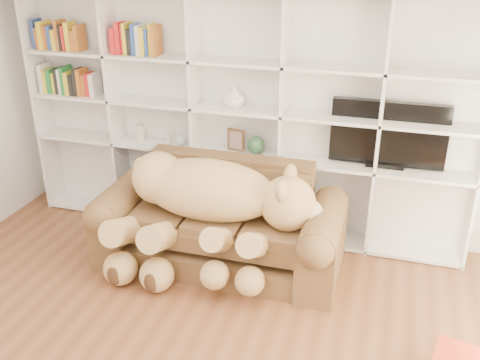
% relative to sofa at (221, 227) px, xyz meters
% --- Properties ---
extents(wall_back, '(5.00, 0.02, 2.70)m').
position_rel_sofa_xyz_m(wall_back, '(-0.01, 0.83, 1.00)').
color(wall_back, white).
rests_on(wall_back, floor).
extents(bookshelf, '(4.43, 0.35, 2.40)m').
position_rel_sofa_xyz_m(bookshelf, '(-0.25, 0.69, 0.95)').
color(bookshelf, white).
rests_on(bookshelf, floor).
extents(sofa, '(2.22, 0.96, 0.93)m').
position_rel_sofa_xyz_m(sofa, '(0.00, 0.00, 0.00)').
color(sofa, brown).
rests_on(sofa, floor).
extents(teddy_bear, '(1.83, 0.96, 1.06)m').
position_rel_sofa_xyz_m(teddy_bear, '(-0.06, -0.19, 0.32)').
color(teddy_bear, '#DCAF6E').
rests_on(teddy_bear, sofa).
extents(throw_pillow, '(0.38, 0.22, 0.40)m').
position_rel_sofa_xyz_m(throw_pillow, '(-0.54, 0.16, 0.31)').
color(throw_pillow, '#500D20').
rests_on(throw_pillow, sofa).
extents(tv, '(1.04, 0.18, 0.61)m').
position_rel_sofa_xyz_m(tv, '(1.39, 0.68, 0.81)').
color(tv, black).
rests_on(tv, bookshelf).
extents(picture_frame, '(0.18, 0.05, 0.22)m').
position_rel_sofa_xyz_m(picture_frame, '(-0.05, 0.63, 0.63)').
color(picture_frame, '#53361C').
rests_on(picture_frame, bookshelf).
extents(green_vase, '(0.17, 0.17, 0.17)m').
position_rel_sofa_xyz_m(green_vase, '(0.16, 0.63, 0.60)').
color(green_vase, '#2A5231').
rests_on(green_vase, bookshelf).
extents(figurine_tall, '(0.11, 0.11, 0.18)m').
position_rel_sofa_xyz_m(figurine_tall, '(-1.09, 0.63, 0.60)').
color(figurine_tall, beige).
rests_on(figurine_tall, bookshelf).
extents(figurine_short, '(0.08, 0.08, 0.11)m').
position_rel_sofa_xyz_m(figurine_short, '(-0.77, 0.63, 0.57)').
color(figurine_short, beige).
rests_on(figurine_short, bookshelf).
extents(snow_globe, '(0.10, 0.10, 0.10)m').
position_rel_sofa_xyz_m(snow_globe, '(-0.64, 0.63, 0.57)').
color(snow_globe, white).
rests_on(snow_globe, bookshelf).
extents(shelf_vase, '(0.25, 0.25, 0.21)m').
position_rel_sofa_xyz_m(shelf_vase, '(-0.06, 0.63, 1.07)').
color(shelf_vase, white).
rests_on(shelf_vase, bookshelf).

